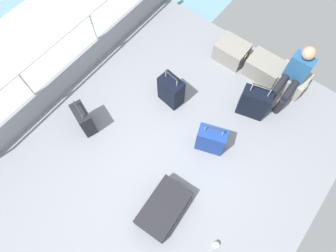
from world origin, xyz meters
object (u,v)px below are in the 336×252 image
at_px(suitcase_1, 84,119).
at_px(suitcase_2, 164,208).
at_px(cargo_crate_2, 290,81).
at_px(suitcase_4, 254,103).
at_px(suitcase_0, 211,140).
at_px(cargo_crate_0, 231,51).
at_px(paper_cup, 216,245).
at_px(suitcase_3, 171,91).
at_px(passenger_seated, 294,75).
at_px(cargo_crate_1, 264,68).

xyz_separation_m(suitcase_1, suitcase_2, (1.81, -0.28, -0.13)).
distance_m(cargo_crate_2, suitcase_4, 0.88).
distance_m(suitcase_0, suitcase_1, 1.98).
height_order(cargo_crate_0, suitcase_0, suitcase_0).
bearing_deg(suitcase_1, suitcase_2, -8.95).
distance_m(cargo_crate_0, paper_cup, 3.23).
distance_m(suitcase_3, paper_cup, 2.40).
xyz_separation_m(cargo_crate_0, passenger_seated, (1.12, -0.08, 0.36)).
relative_size(cargo_crate_1, suitcase_1, 0.97).
height_order(suitcase_2, suitcase_3, suitcase_3).
distance_m(cargo_crate_1, paper_cup, 3.01).
relative_size(cargo_crate_2, suitcase_0, 0.80).
bearing_deg(suitcase_2, suitcase_3, 124.55).
bearing_deg(cargo_crate_2, passenger_seated, -90.00).
xyz_separation_m(passenger_seated, suitcase_0, (-0.44, -1.59, -0.27)).
distance_m(suitcase_2, suitcase_3, 1.85).
bearing_deg(passenger_seated, suitcase_4, -111.35).
distance_m(cargo_crate_2, paper_cup, 2.95).
height_order(suitcase_1, suitcase_3, suitcase_3).
bearing_deg(paper_cup, cargo_crate_1, 108.27).
relative_size(cargo_crate_1, suitcase_3, 0.87).
bearing_deg(suitcase_0, suitcase_4, 78.82).
xyz_separation_m(suitcase_2, suitcase_3, (-1.05, 1.52, 0.15)).
bearing_deg(cargo_crate_2, cargo_crate_0, -175.24).
xyz_separation_m(cargo_crate_2, passenger_seated, (0.00, -0.18, 0.37)).
xyz_separation_m(passenger_seated, suitcase_3, (-1.44, -1.28, -0.26)).
relative_size(cargo_crate_0, suitcase_4, 0.73).
bearing_deg(suitcase_3, suitcase_4, 27.66).
bearing_deg(suitcase_4, suitcase_1, -136.33).
distance_m(passenger_seated, paper_cup, 2.82).
height_order(cargo_crate_2, suitcase_1, suitcase_1).
height_order(passenger_seated, suitcase_1, passenger_seated).
distance_m(cargo_crate_2, passenger_seated, 0.41).
bearing_deg(paper_cup, suitcase_2, -176.01).
bearing_deg(suitcase_2, cargo_crate_0, 104.27).
distance_m(suitcase_2, paper_cup, 0.86).
height_order(cargo_crate_0, cargo_crate_2, cargo_crate_0).
xyz_separation_m(cargo_crate_2, suitcase_0, (-0.44, -1.76, 0.09)).
relative_size(suitcase_1, suitcase_3, 0.90).
height_order(suitcase_0, suitcase_4, suitcase_4).
distance_m(suitcase_0, suitcase_4, 0.95).
bearing_deg(cargo_crate_0, paper_cup, -60.68).
bearing_deg(suitcase_3, suitcase_2, -55.45).
relative_size(suitcase_3, suitcase_4, 0.91).
relative_size(suitcase_1, suitcase_2, 0.79).
bearing_deg(suitcase_0, suitcase_1, -152.24).
bearing_deg(paper_cup, cargo_crate_2, 98.98).
bearing_deg(cargo_crate_2, suitcase_4, -107.13).
relative_size(suitcase_0, paper_cup, 6.84).
xyz_separation_m(suitcase_0, suitcase_4, (0.18, 0.93, 0.03)).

